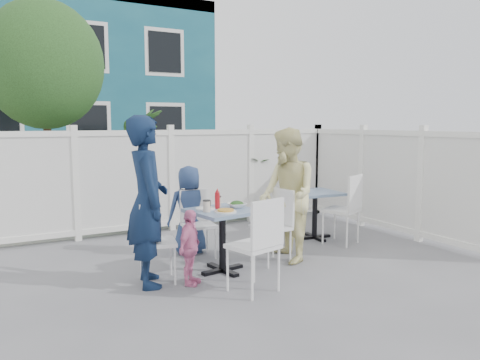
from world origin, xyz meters
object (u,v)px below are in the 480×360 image
chair_left (150,235)px  toddler (190,248)px  woman (287,195)px  boy (189,210)px  chair_back (197,218)px  spare_table (315,202)px  main_table (222,224)px  man (147,201)px  chair_right (276,220)px  chair_near (259,239)px

chair_left → toddler: size_ratio=1.09×
woman → toddler: size_ratio=2.05×
boy → chair_left: bearing=53.8°
woman → toddler: (-1.39, -0.24, -0.42)m
chair_back → boy: 0.19m
spare_table → boy: boy is taller
main_table → toddler: toddler is taller
main_table → chair_back: (0.00, 0.74, -0.07)m
man → toddler: 0.66m
chair_right → toddler: size_ratio=1.12×
chair_near → chair_left: bearing=120.3°
boy → woman: bearing=143.0°
chair_back → toddler: 1.10m
chair_right → man: (-1.63, -0.04, 0.37)m
spare_table → chair_near: chair_near is taller
toddler → chair_right: bearing=-33.7°
chair_back → woman: bearing=145.9°
chair_back → woman: size_ratio=0.51×
spare_table → man: man is taller
chair_left → chair_near: 1.21m
chair_back → woman: 1.20m
main_table → man: size_ratio=0.44×
chair_right → woman: (0.14, -0.03, 0.30)m
chair_left → chair_near: chair_near is taller
chair_left → boy: (0.81, 0.85, 0.06)m
man → chair_left: bearing=-23.9°
main_table → spare_table: (1.90, 0.75, -0.02)m
main_table → chair_left: chair_left is taller
main_table → spare_table: 2.04m
spare_table → man: bearing=-164.9°
toddler → chair_back: bearing=16.9°
boy → toddler: size_ratio=1.43×
main_table → woman: (0.89, 0.00, 0.26)m
chair_left → chair_right: (1.59, -0.02, 0.01)m
man → woman: bearing=-80.4°
spare_table → man: (-2.78, -0.75, 0.35)m
chair_near → toddler: bearing=117.6°
chair_back → chair_near: chair_near is taller
chair_right → chair_back: bearing=42.9°
spare_table → boy: 1.94m
spare_table → chair_right: 1.35m
main_table → chair_right: (0.75, 0.03, -0.04)m
chair_back → chair_left: bearing=44.3°
boy → chair_right: bearing=139.3°
chair_right → spare_table: bearing=-62.3°
woman → chair_left: bearing=-81.6°
man → toddler: size_ratio=2.21×
chair_left → chair_right: chair_right is taller
main_table → chair_back: size_ratio=0.92×
man → woman: 1.77m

